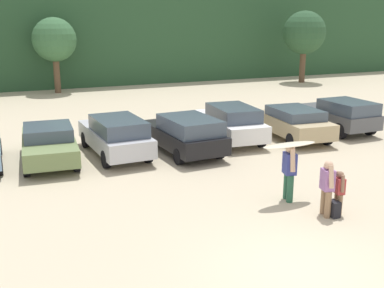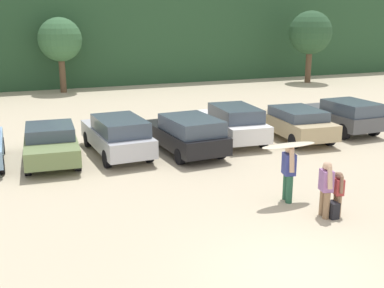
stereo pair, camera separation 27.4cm
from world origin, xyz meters
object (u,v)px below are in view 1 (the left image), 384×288
Objects in this scene: person_companion at (327,185)px; backpack_dropped at (334,209)px; parked_car_tan at (294,122)px; person_adult at (289,169)px; surfboard_cream at (290,145)px; person_child at (339,190)px; parked_car_black at (185,133)px; parked_car_dark_gray at (339,114)px; parked_car_olive_green at (49,143)px; parked_car_white at (231,122)px; parked_car_silver at (116,135)px.

person_companion is 0.70m from backpack_dropped.
person_companion is at bearing 155.87° from parked_car_tan.
parked_car_tan is 7.53m from person_adult.
person_child is at bearing 117.98° from surfboard_cream.
parked_car_dark_gray is (8.09, 0.59, 0.03)m from parked_car_black.
surfboard_cream reaches higher than person_companion.
parked_car_dark_gray is at bearing -89.30° from parked_car_black.
person_adult reaches higher than person_companion.
person_adult reaches higher than person_child.
surfboard_cream reaches higher than person_adult.
parked_car_olive_green is 1.10× the size of parked_car_dark_gray.
person_child is at bearing 139.57° from parked_car_dark_gray.
parked_car_white is at bearing 77.88° from parked_car_tan.
person_child is (-3.67, -7.48, -0.08)m from parked_car_tan.
parked_car_dark_gray reaches higher than parked_car_olive_green.
parked_car_white is (7.72, 0.17, 0.10)m from parked_car_olive_green.
person_adult is 1.10× the size of person_companion.
parked_car_black is 8.11m from parked_car_dark_gray.
parked_car_silver is at bearing -49.51° from person_companion.
parked_car_white is 2.56× the size of surfboard_cream.
person_child is (4.25, -7.97, -0.14)m from parked_car_silver.
parked_car_dark_gray is at bearing 49.89° from backpack_dropped.
backpack_dropped is (-3.93, -7.61, -0.54)m from parked_car_tan.
surfboard_cream is (-0.76, 1.36, 1.02)m from person_child.
person_companion is (1.22, -7.23, 0.08)m from parked_car_black.
parked_car_tan is at bearing -101.40° from person_child.
person_adult is (0.92, -5.88, 0.16)m from parked_car_black.
person_companion reaches higher than person_child.
parked_car_olive_green is 3.79× the size of person_child.
person_companion reaches higher than parked_car_black.
parked_car_olive_green is at bearing 83.71° from parked_car_silver.
person_adult reaches higher than parked_car_olive_green.
backpack_dropped is (0.16, -0.15, -0.66)m from person_companion.
person_child is at bearing -154.73° from parked_car_silver.
surfboard_cream is at bearing 148.64° from parked_car_tan.
parked_car_tan is 2.73× the size of person_companion.
person_adult reaches higher than parked_car_white.
parked_car_olive_green is 2.95× the size of person_companion.
parked_car_olive_green is 9.07m from person_adult.
person_child is 0.46m from person_companion.
surfboard_cream reaches higher than parked_car_white.
parked_car_white is 10.17× the size of backpack_dropped.
person_companion is (3.84, -7.96, 0.06)m from parked_car_silver.
parked_car_dark_gray is at bearing -90.19° from parked_car_white.
parked_car_tan is 2.80m from parked_car_dark_gray.
parked_car_dark_gray is 2.43× the size of person_adult.
surfboard_cream reaches higher than parked_car_tan.
surfboard_cream is (-4.43, -6.11, 0.94)m from parked_car_tan.
parked_car_black is 1.07× the size of parked_car_tan.
parked_car_tan reaches higher than parked_car_olive_green.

